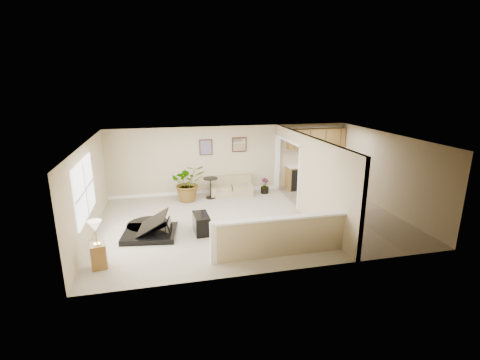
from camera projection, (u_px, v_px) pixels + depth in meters
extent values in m
plane|color=#B3A38B|center=(251.00, 220.00, 10.55)|extent=(9.00, 9.00, 0.00)
cube|color=tan|center=(231.00, 159.00, 13.02)|extent=(9.00, 0.04, 2.50)
cube|color=tan|center=(287.00, 218.00, 7.39)|extent=(9.00, 0.04, 2.50)
cube|color=tan|center=(88.00, 191.00, 9.25)|extent=(0.04, 6.00, 2.50)
cube|color=tan|center=(387.00, 172.00, 11.16)|extent=(0.04, 6.00, 2.50)
cube|color=white|center=(252.00, 138.00, 9.87)|extent=(9.00, 6.00, 0.04)
cube|color=gray|center=(345.00, 212.00, 11.22)|extent=(2.70, 6.00, 0.01)
cube|color=tan|center=(327.00, 188.00, 9.46)|extent=(0.12, 3.60, 2.50)
cube|color=tan|center=(289.00, 135.00, 11.97)|extent=(0.12, 2.35, 0.40)
cube|color=tan|center=(282.00, 237.00, 8.29)|extent=(3.30, 0.12, 0.95)
cube|color=white|center=(282.00, 218.00, 8.16)|extent=(3.40, 0.22, 0.05)
cube|color=white|center=(213.00, 243.00, 7.93)|extent=(0.14, 0.14, 1.00)
cube|color=white|center=(84.00, 189.00, 8.73)|extent=(0.05, 2.15, 1.45)
cube|color=#3E2116|center=(206.00, 147.00, 12.66)|extent=(0.48, 0.03, 0.58)
cube|color=#925D70|center=(206.00, 147.00, 12.64)|extent=(0.40, 0.01, 0.50)
cube|color=#3E2116|center=(239.00, 145.00, 12.91)|extent=(0.55, 0.03, 0.55)
cube|color=silver|center=(239.00, 145.00, 12.89)|extent=(0.46, 0.01, 0.46)
cube|color=olive|center=(315.00, 177.00, 13.66)|extent=(2.30, 0.60, 0.90)
cube|color=white|center=(316.00, 165.00, 13.53)|extent=(2.36, 0.65, 0.04)
cube|color=black|center=(296.00, 179.00, 13.49)|extent=(0.60, 0.60, 0.84)
cube|color=olive|center=(316.00, 138.00, 13.36)|extent=(2.30, 0.35, 0.75)
cube|color=black|center=(149.00, 210.00, 9.28)|extent=(1.55, 1.39, 0.29)
cylinder|color=black|center=(144.00, 204.00, 9.74)|extent=(1.20, 1.20, 0.29)
cube|color=white|center=(180.00, 209.00, 9.46)|extent=(0.34, 0.98, 0.02)
cube|color=black|center=(144.00, 200.00, 9.27)|extent=(1.24, 1.25, 0.65)
cube|color=black|center=(201.00, 224.00, 9.63)|extent=(0.44, 0.80, 0.52)
cube|color=tan|center=(232.00, 189.00, 12.93)|extent=(1.63, 1.05, 0.43)
cube|color=tan|center=(230.00, 175.00, 13.12)|extent=(1.54, 0.40, 0.45)
cube|color=tan|center=(214.00, 182.00, 12.71)|extent=(0.29, 0.88, 0.16)
cube|color=tan|center=(249.00, 180.00, 12.99)|extent=(0.29, 0.88, 0.16)
cylinder|color=black|center=(211.00, 197.00, 12.57)|extent=(0.37, 0.37, 0.03)
cylinder|color=black|center=(211.00, 188.00, 12.48)|extent=(0.04, 0.04, 0.72)
cylinder|color=black|center=(210.00, 178.00, 12.38)|extent=(0.52, 0.52, 0.03)
cylinder|color=black|center=(189.00, 197.00, 12.28)|extent=(0.38, 0.38, 0.27)
imported|color=#255519|center=(188.00, 182.00, 12.14)|extent=(1.29, 1.15, 1.33)
cylinder|color=black|center=(265.00, 190.00, 13.09)|extent=(0.30, 0.30, 0.21)
imported|color=#255519|center=(265.00, 186.00, 13.04)|extent=(0.41, 0.41, 0.58)
cube|color=olive|center=(99.00, 256.00, 7.79)|extent=(0.39, 0.39, 0.57)
cylinder|color=gold|center=(97.00, 244.00, 7.71)|extent=(0.15, 0.15, 0.02)
cylinder|color=gold|center=(96.00, 236.00, 7.66)|extent=(0.03, 0.03, 0.38)
cone|color=#F5E1C8|center=(95.00, 226.00, 7.60)|extent=(0.30, 0.30, 0.25)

